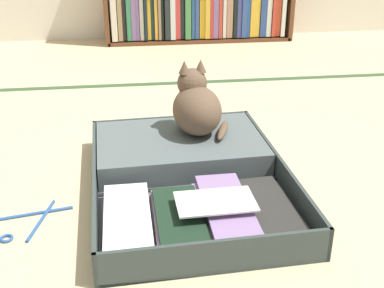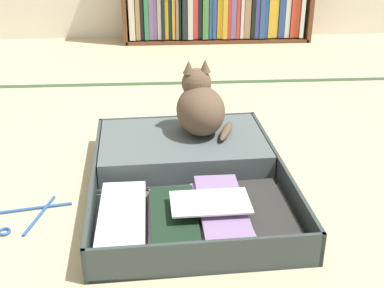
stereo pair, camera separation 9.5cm
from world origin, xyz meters
name	(u,v)px [view 1 (the left image)]	position (x,y,z in m)	size (l,w,h in m)	color
ground_plane	(211,207)	(0.00, 0.00, 0.00)	(10.00, 10.00, 0.00)	#CDB98F
tatami_border	(174,83)	(0.00, 1.30, 0.00)	(4.80, 0.05, 0.00)	#345232
open_suitcase	(186,172)	(-0.07, 0.17, 0.05)	(0.69, 0.92, 0.11)	#323E3D
black_cat	(195,107)	(-0.01, 0.38, 0.21)	(0.25, 0.26, 0.28)	brown
clothes_hanger	(7,224)	(-0.65, -0.03, 0.00)	(0.41, 0.25, 0.01)	#2B569C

